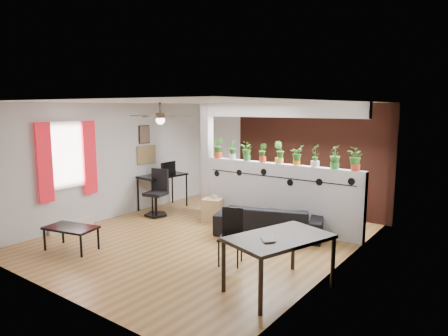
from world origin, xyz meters
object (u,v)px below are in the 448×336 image
cube_shelf (213,210)px  computer_desk (163,178)px  potted_plant_8 (356,158)px  potted_plant_1 (232,149)px  potted_plant_6 (315,155)px  dining_table (279,242)px  ceiling_fan (160,117)px  potted_plant_0 (218,147)px  potted_plant_3 (263,152)px  potted_plant_4 (279,152)px  sofa (269,221)px  coffee_table (71,229)px  office_chair (157,196)px  potted_plant_2 (247,150)px  potted_plant_7 (335,156)px  folding_chair (231,231)px  cup (214,197)px  potted_plant_5 (297,155)px

cube_shelf → computer_desk: 1.76m
potted_plant_8 → computer_desk: bearing=-175.8°
potted_plant_1 → potted_plant_6: bearing=-0.0°
potted_plant_6 → dining_table: (0.64, -2.59, -0.90)m
ceiling_fan → potted_plant_0: (0.02, 1.80, -0.71)m
potted_plant_3 → potted_plant_4: potted_plant_4 is taller
sofa → coffee_table: bearing=29.4°
potted_plant_1 → office_chair: bearing=-149.4°
dining_table → potted_plant_3: bearing=125.2°
potted_plant_2 → potted_plant_8: potted_plant_8 is taller
potted_plant_8 → office_chair: 4.50m
potted_plant_7 → cube_shelf: bearing=-169.2°
potted_plant_1 → dining_table: (2.62, -2.59, -0.89)m
potted_plant_0 → potted_plant_3: size_ratio=1.17×
potted_plant_0 → cube_shelf: potted_plant_0 is taller
computer_desk → office_chair: (0.36, -0.55, -0.30)m
sofa → office_chair: size_ratio=1.84×
cube_shelf → potted_plant_1: bearing=49.0°
ceiling_fan → potted_plant_4: ceiling_fan is taller
potted_plant_3 → folding_chair: (0.73, -2.17, -1.04)m
potted_plant_2 → potted_plant_4: bearing=0.0°
ceiling_fan → potted_plant_2: bearing=65.8°
computer_desk → folding_chair: folding_chair is taller
potted_plant_4 → folding_chair: bearing=-81.2°
sofa → office_chair: (-2.82, -0.27, 0.18)m
potted_plant_8 → coffee_table: 5.27m
cup → potted_plant_6: bearing=13.0°
potted_plant_2 → potted_plant_7: 1.98m
cube_shelf → potted_plant_7: bearing=-9.3°
cube_shelf → folding_chair: 2.42m
ceiling_fan → potted_plant_7: (2.79, 1.80, -0.73)m
potted_plant_6 → folding_chair: 2.46m
potted_plant_7 → dining_table: bearing=-84.5°
potted_plant_7 → potted_plant_8: bearing=0.0°
potted_plant_3 → computer_desk: bearing=-172.7°
potted_plant_0 → potted_plant_8: 3.16m
potted_plant_1 → potted_plant_5: (1.58, 0.00, -0.01)m
potted_plant_4 → computer_desk: 3.18m
potted_plant_6 → dining_table: potted_plant_6 is taller
office_chair → potted_plant_4: bearing=18.3°
potted_plant_6 → potted_plant_7: 0.40m
potted_plant_2 → coffee_table: size_ratio=0.42×
potted_plant_8 → folding_chair: size_ratio=0.49×
potted_plant_0 → computer_desk: bearing=-167.0°
potted_plant_5 → potted_plant_6: (0.39, -0.00, 0.03)m
folding_chair → potted_plant_8: bearing=60.2°
potted_plant_7 → coffee_table: size_ratio=0.45×
ceiling_fan → potted_plant_6: 3.08m
potted_plant_2 → office_chair: size_ratio=0.40×
folding_chair → coffee_table: folding_chair is taller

